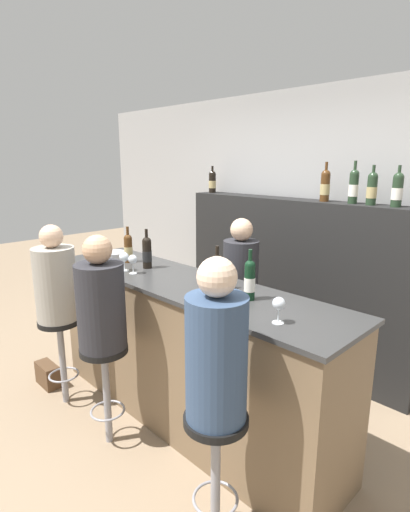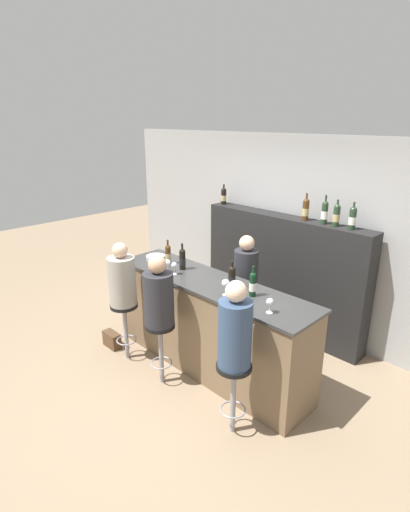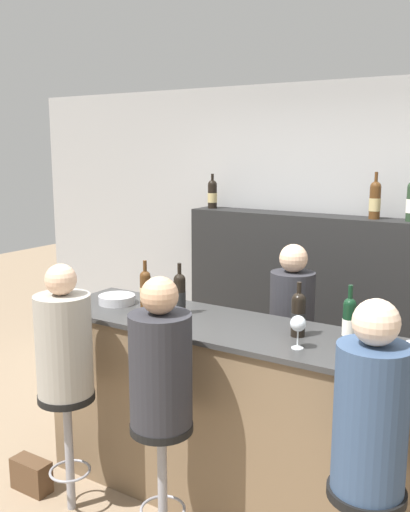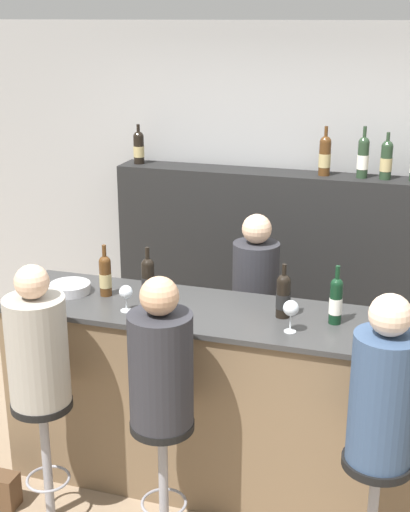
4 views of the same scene
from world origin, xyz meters
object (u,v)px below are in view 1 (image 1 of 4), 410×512
object	(u,v)px
wine_bottle_backbar_0	(212,182)
wine_bottle_backbar_2	(354,186)
wine_glass_0	(124,258)
handbag	(48,375)
metal_bowl	(113,255)
guest_seated_left	(55,280)
wine_bottle_counter_1	(147,252)
wine_glass_2	(206,279)
bar_stool_right	(216,447)
wine_bottle_counter_2	(217,272)
guest_seated_right	(216,350)
wine_bottle_backbar_4	(397,189)
wine_bottle_backbar_1	(325,185)
bar_stool_left	(61,340)
wine_glass_3	(279,305)
wine_bottle_backbar_3	(372,188)
guest_seated_middle	(101,301)
bar_stool_middle	(105,370)
wine_bottle_counter_0	(128,248)
bartender	(240,312)
wine_bottle_counter_3	(250,279)
wine_glass_1	(133,260)

from	to	relation	value
wine_bottle_backbar_0	wine_bottle_backbar_2	distance (m)	1.62
wine_glass_0	handbag	xyz separation A→B (m)	(-0.65, -0.42, -1.10)
metal_bowl	guest_seated_left	distance (m)	0.59
wine_bottle_counter_1	guest_seated_left	bearing A→B (deg)	-121.70
wine_glass_2	bar_stool_right	world-z (taller)	wine_glass_2
wine_bottle_counter_2	metal_bowl	xyz separation A→B (m)	(-1.25, -0.02, -0.10)
wine_bottle_counter_1	guest_seated_right	bearing A→B (deg)	-24.08
wine_bottle_counter_2	wine_glass_0	size ratio (longest dim) A/B	2.01
wine_glass_2	handbag	bearing A→B (deg)	-164.81
wine_bottle_backbar_4	metal_bowl	size ratio (longest dim) A/B	1.32
wine_bottle_backbar_1	bar_stool_right	world-z (taller)	wine_bottle_backbar_1
wine_bottle_backbar_0	wine_bottle_backbar_2	world-z (taller)	wine_bottle_backbar_2
bar_stool_left	guest_seated_right	world-z (taller)	guest_seated_right
wine_bottle_backbar_2	guest_seated_right	bearing A→B (deg)	-80.60
wine_glass_3	wine_bottle_backbar_3	bearing A→B (deg)	98.04
guest_seated_right	wine_bottle_backbar_2	bearing A→B (deg)	99.40
wine_bottle_backbar_2	guest_seated_middle	world-z (taller)	wine_bottle_backbar_2
bar_stool_left	bar_stool_middle	world-z (taller)	same
guest_seated_middle	guest_seated_right	distance (m)	1.04
wine_bottle_backbar_2	metal_bowl	bearing A→B (deg)	-137.59
wine_bottle_counter_0	bar_stool_left	bearing A→B (deg)	-100.24
handbag	wine_bottle_backbar_4	bearing A→B (deg)	43.15
wine_bottle_counter_2	bartender	world-z (taller)	bartender
wine_bottle_counter_2	guest_seated_middle	xyz separation A→B (m)	(-0.47, -0.60, -0.17)
wine_bottle_counter_3	bar_stool_left	bearing A→B (deg)	-157.06
wine_bottle_backbar_2	guest_seated_right	world-z (taller)	wine_bottle_backbar_2
wine_bottle_counter_3	wine_bottle_backbar_4	bearing A→B (deg)	76.63
wine_bottle_backbar_1	wine_glass_3	distance (m)	1.73
wine_glass_0	guest_seated_middle	size ratio (longest dim) A/B	0.19
wine_bottle_backbar_1	wine_glass_2	size ratio (longest dim) A/B	1.96
wine_glass_1	bar_stool_left	world-z (taller)	wine_glass_1
guest_seated_middle	handbag	distance (m)	1.39
bar_stool_left	guest_seated_left	size ratio (longest dim) A/B	0.97
wine_bottle_backbar_0	guest_seated_left	bearing A→B (deg)	-83.37
wine_bottle_backbar_3	bar_stool_left	world-z (taller)	wine_bottle_backbar_3
bar_stool_middle	bartender	bearing A→B (deg)	81.35
guest_seated_middle	wine_bottle_counter_2	bearing A→B (deg)	51.93
bar_stool_middle	wine_bottle_backbar_1	bearing A→B (deg)	76.57
wine_glass_1	bar_stool_left	size ratio (longest dim) A/B	0.20
wine_bottle_backbar_3	bartender	distance (m)	1.46
metal_bowl	bar_stool_left	size ratio (longest dim) A/B	0.33
wine_bottle_backbar_1	bar_stool_middle	xyz separation A→B (m)	(-0.47, -1.95, -1.18)
wine_glass_1	guest_seated_right	xyz separation A→B (m)	(1.29, -0.42, -0.13)
bar_stool_left	bartender	distance (m)	1.47
wine_bottle_backbar_2	wine_glass_1	size ratio (longest dim) A/B	2.35
bar_stool_left	bartender	world-z (taller)	bartender
wine_bottle_counter_0	wine_glass_1	world-z (taller)	wine_bottle_counter_0
wine_bottle_counter_3	wine_glass_1	xyz separation A→B (m)	(-0.99, -0.18, -0.02)
wine_bottle_backbar_1	wine_glass_0	xyz separation A→B (m)	(-0.82, -1.53, -0.52)
wine_bottle_counter_3	wine_glass_1	bearing A→B (deg)	-169.82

